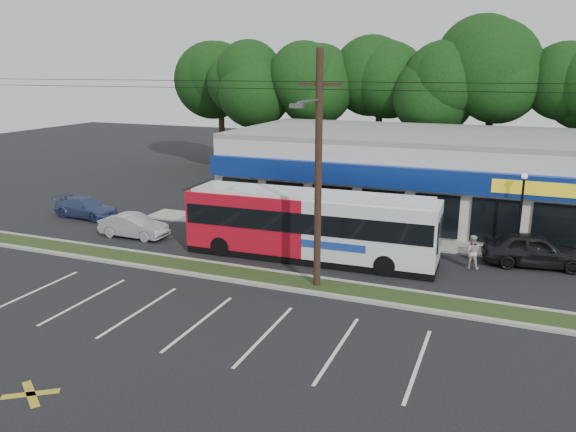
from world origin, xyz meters
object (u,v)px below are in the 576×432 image
(car_dark, at_px, (535,250))
(car_blue, at_px, (86,208))
(metrobus, at_px, (310,224))
(pedestrian_a, at_px, (334,235))
(pedestrian_b, at_px, (472,252))
(lamp_post, at_px, (521,205))
(car_silver, at_px, (134,226))
(utility_pole, at_px, (314,164))

(car_dark, bearing_deg, car_blue, 83.83)
(metrobus, distance_m, car_dark, 10.83)
(metrobus, distance_m, pedestrian_a, 1.93)
(car_blue, height_order, pedestrian_b, pedestrian_b)
(lamp_post, distance_m, car_silver, 20.62)
(car_dark, bearing_deg, pedestrian_a, 90.81)
(car_blue, distance_m, pedestrian_b, 23.50)
(lamp_post, relative_size, metrobus, 0.34)
(utility_pole, relative_size, metrobus, 3.97)
(utility_pole, bearing_deg, car_blue, 161.71)
(car_dark, bearing_deg, utility_pole, 118.27)
(car_dark, distance_m, pedestrian_a, 9.69)
(utility_pole, height_order, pedestrian_a, utility_pole)
(car_blue, relative_size, pedestrian_b, 2.68)
(pedestrian_b, bearing_deg, car_silver, 1.38)
(utility_pole, bearing_deg, car_dark, 36.25)
(utility_pole, xyz_separation_m, metrobus, (-1.43, 3.57, -3.63))
(lamp_post, distance_m, metrobus, 10.56)
(metrobus, bearing_deg, car_blue, 170.33)
(utility_pole, height_order, car_dark, utility_pole)
(utility_pole, xyz_separation_m, car_silver, (-11.83, 3.28, -4.76))
(utility_pole, distance_m, pedestrian_b, 9.21)
(pedestrian_b, bearing_deg, pedestrian_a, -4.31)
(utility_pole, height_order, lamp_post, utility_pole)
(metrobus, bearing_deg, pedestrian_a, 60.22)
(metrobus, relative_size, car_silver, 3.16)
(car_dark, bearing_deg, car_silver, 90.98)
(car_dark, relative_size, pedestrian_b, 2.91)
(car_dark, xyz_separation_m, car_silver, (-20.77, -3.27, -0.16))
(utility_pole, xyz_separation_m, lamp_post, (8.17, 7.87, -2.74))
(lamp_post, height_order, car_dark, lamp_post)
(car_dark, bearing_deg, pedestrian_b, 110.15)
(car_blue, xyz_separation_m, pedestrian_b, (23.49, -0.65, 0.18))
(car_blue, bearing_deg, metrobus, -93.69)
(lamp_post, xyz_separation_m, car_silver, (-20.00, -4.59, -2.01))
(pedestrian_a, bearing_deg, car_dark, 159.66)
(car_silver, distance_m, car_blue, 6.01)
(metrobus, relative_size, car_blue, 2.87)
(car_silver, relative_size, pedestrian_a, 2.30)
(car_silver, bearing_deg, pedestrian_b, -84.77)
(lamp_post, distance_m, car_blue, 25.66)
(pedestrian_a, bearing_deg, car_silver, -20.02)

